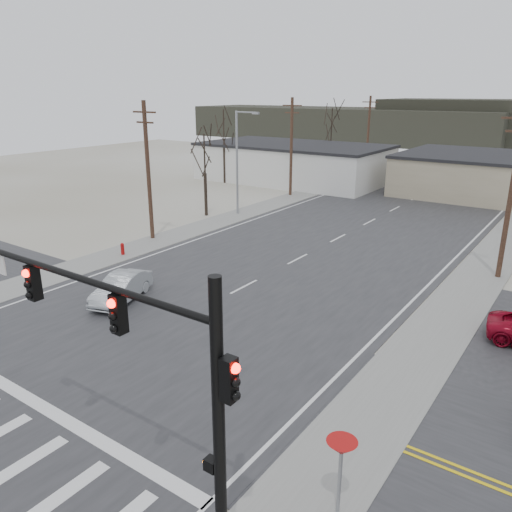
{
  "coord_description": "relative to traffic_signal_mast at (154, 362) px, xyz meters",
  "views": [
    {
      "loc": [
        15.65,
        -13.15,
        10.61
      ],
      "look_at": [
        1.8,
        6.62,
        2.6
      ],
      "focal_mm": 35.0,
      "sensor_mm": 36.0,
      "label": 1
    }
  ],
  "objects": [
    {
      "name": "ground",
      "position": [
        -7.89,
        6.2,
        -4.67
      ],
      "size": [
        140.0,
        140.0,
        0.0
      ],
      "primitive_type": "plane",
      "color": "silver",
      "rests_on": "ground"
    },
    {
      "name": "main_road",
      "position": [
        -7.89,
        21.2,
        -4.65
      ],
      "size": [
        18.0,
        110.0,
        0.05
      ],
      "primitive_type": "cube",
      "color": "#29292C",
      "rests_on": "ground"
    },
    {
      "name": "cross_road",
      "position": [
        -7.89,
        6.2,
        -4.65
      ],
      "size": [
        90.0,
        10.0,
        0.04
      ],
      "primitive_type": "cube",
      "color": "#29292C",
      "rests_on": "ground"
    },
    {
      "name": "sidewalk_left",
      "position": [
        -18.49,
        26.2,
        -4.64
      ],
      "size": [
        3.0,
        90.0,
        0.06
      ],
      "primitive_type": "cube",
      "color": "gray",
      "rests_on": "ground"
    },
    {
      "name": "sidewalk_right",
      "position": [
        2.71,
        26.2,
        -4.64
      ],
      "size": [
        3.0,
        90.0,
        0.06
      ],
      "primitive_type": "cube",
      "color": "gray",
      "rests_on": "ground"
    },
    {
      "name": "traffic_signal_mast",
      "position": [
        0.0,
        0.0,
        0.0
      ],
      "size": [
        8.95,
        0.43,
        7.2
      ],
      "color": "black",
      "rests_on": "ground"
    },
    {
      "name": "fire_hydrant",
      "position": [
        -18.09,
        14.2,
        -4.22
      ],
      "size": [
        0.24,
        0.24,
        0.87
      ],
      "color": "#A50C0C",
      "rests_on": "ground"
    },
    {
      "name": "yield_sign",
      "position": [
        3.61,
        2.7,
        -2.61
      ],
      "size": [
        0.8,
        0.8,
        2.35
      ],
      "color": "gray",
      "rests_on": "ground"
    },
    {
      "name": "building_left_far",
      "position": [
        -23.89,
        46.2,
        -2.42
      ],
      "size": [
        22.3,
        12.3,
        4.5
      ],
      "color": "silver",
      "rests_on": "ground"
    },
    {
      "name": "upole_left_b",
      "position": [
        -19.39,
        18.2,
        0.55
      ],
      "size": [
        2.2,
        0.3,
        10.0
      ],
      "color": "#4D3123",
      "rests_on": "ground"
    },
    {
      "name": "upole_left_c",
      "position": [
        -19.39,
        38.2,
        0.55
      ],
      "size": [
        2.2,
        0.3,
        10.0
      ],
      "color": "#4D3123",
      "rests_on": "ground"
    },
    {
      "name": "upole_left_d",
      "position": [
        -19.39,
        58.2,
        0.55
      ],
      "size": [
        2.2,
        0.3,
        10.0
      ],
      "color": "#4D3123",
      "rests_on": "ground"
    },
    {
      "name": "upole_right_a",
      "position": [
        3.61,
        24.2,
        0.55
      ],
      "size": [
        2.2,
        0.3,
        10.0
      ],
      "color": "#4D3123",
      "rests_on": "ground"
    },
    {
      "name": "streetlight_main",
      "position": [
        -18.69,
        28.2,
        0.41
      ],
      "size": [
        2.4,
        0.25,
        9.0
      ],
      "color": "gray",
      "rests_on": "ground"
    },
    {
      "name": "tree_left_near",
      "position": [
        -20.89,
        26.2,
        0.55
      ],
      "size": [
        3.3,
        3.3,
        7.35
      ],
      "color": "#2C231A",
      "rests_on": "ground"
    },
    {
      "name": "tree_left_far",
      "position": [
        -21.89,
        52.2,
        1.61
      ],
      "size": [
        3.96,
        3.96,
        8.82
      ],
      "color": "#2C231A",
      "rests_on": "ground"
    },
    {
      "name": "tree_left_mid",
      "position": [
        -29.89,
        40.2,
        1.61
      ],
      "size": [
        3.96,
        3.96,
        8.82
      ],
      "color": "#2C231A",
      "rests_on": "ground"
    },
    {
      "name": "hill_left",
      "position": [
        -42.89,
        98.2,
        -1.17
      ],
      "size": [
        70.0,
        18.0,
        7.0
      ],
      "primitive_type": "cube",
      "color": "#333026",
      "rests_on": "ground"
    },
    {
      "name": "sedan_crossing",
      "position": [
        -12.06,
        8.96,
        -3.93
      ],
      "size": [
        2.77,
        4.52,
        1.41
      ],
      "primitive_type": "imported",
      "rotation": [
        0.0,
        0.0,
        0.32
      ],
      "color": "#999EA3",
      "rests_on": "main_road"
    },
    {
      "name": "car_far_a",
      "position": [
        -2.87,
        53.31,
        -3.91
      ],
      "size": [
        2.2,
        5.01,
        1.43
      ],
      "primitive_type": "imported",
      "rotation": [
        0.0,
        0.0,
        3.18
      ],
      "color": "black",
      "rests_on": "main_road"
    },
    {
      "name": "car_far_b",
      "position": [
        -9.87,
        69.96,
        -3.86
      ],
      "size": [
        2.13,
        4.62,
        1.53
      ],
      "primitive_type": "imported",
      "rotation": [
        0.0,
        0.0,
        -0.07
      ],
      "color": "black",
      "rests_on": "main_road"
    }
  ]
}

